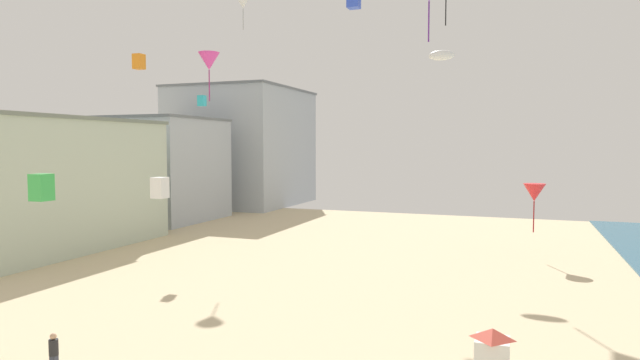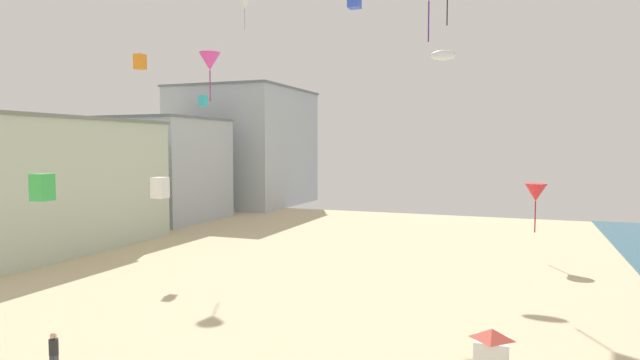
{
  "view_description": "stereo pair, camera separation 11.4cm",
  "coord_description": "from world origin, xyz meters",
  "px_view_note": "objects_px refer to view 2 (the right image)",
  "views": [
    {
      "loc": [
        12.35,
        -7.55,
        8.6
      ],
      "look_at": [
        3.9,
        15.01,
        7.07
      ],
      "focal_mm": 30.06,
      "sensor_mm": 36.0,
      "label": 1
    },
    {
      "loc": [
        12.46,
        -7.51,
        8.6
      ],
      "look_at": [
        3.9,
        15.01,
        7.07
      ],
      "focal_mm": 30.06,
      "sensor_mm": 36.0,
      "label": 2
    }
  ],
  "objects_px": {
    "kite_flyer": "(54,352)",
    "lifeguard_stand": "(492,350)",
    "kite_white_parafoil": "(443,55)",
    "kite_white_delta": "(244,3)",
    "kite_white_box": "(160,188)",
    "kite_red_delta": "(536,193)",
    "kite_magenta_delta": "(210,61)",
    "kite_green_box": "(42,187)",
    "kite_cyan_box": "(203,101)",
    "kite_orange_box": "(140,62)"
  },
  "relations": [
    {
      "from": "kite_white_parafoil",
      "to": "kite_green_box",
      "type": "bearing_deg",
      "value": -118.42
    },
    {
      "from": "kite_flyer",
      "to": "lifeguard_stand",
      "type": "relative_size",
      "value": 0.64
    },
    {
      "from": "kite_cyan_box",
      "to": "kite_white_box",
      "type": "distance_m",
      "value": 20.45
    },
    {
      "from": "kite_flyer",
      "to": "lifeguard_stand",
      "type": "height_order",
      "value": "lifeguard_stand"
    },
    {
      "from": "kite_orange_box",
      "to": "kite_white_parafoil",
      "type": "xyz_separation_m",
      "value": [
        16.68,
        16.65,
        2.03
      ]
    },
    {
      "from": "kite_orange_box",
      "to": "kite_green_box",
      "type": "bearing_deg",
      "value": -76.46
    },
    {
      "from": "kite_flyer",
      "to": "kite_white_parafoil",
      "type": "bearing_deg",
      "value": -69.33
    },
    {
      "from": "kite_magenta_delta",
      "to": "kite_white_box",
      "type": "distance_m",
      "value": 11.72
    },
    {
      "from": "kite_cyan_box",
      "to": "kite_white_delta",
      "type": "bearing_deg",
      "value": 91.9
    },
    {
      "from": "lifeguard_stand",
      "to": "kite_white_parafoil",
      "type": "height_order",
      "value": "kite_white_parafoil"
    },
    {
      "from": "kite_orange_box",
      "to": "kite_white_parafoil",
      "type": "distance_m",
      "value": 23.66
    },
    {
      "from": "kite_red_delta",
      "to": "kite_white_parafoil",
      "type": "bearing_deg",
      "value": 170.59
    },
    {
      "from": "kite_flyer",
      "to": "kite_orange_box",
      "type": "xyz_separation_m",
      "value": [
        -6.72,
        13.42,
        13.05
      ]
    },
    {
      "from": "kite_white_delta",
      "to": "kite_orange_box",
      "type": "bearing_deg",
      "value": -84.64
    },
    {
      "from": "kite_cyan_box",
      "to": "lifeguard_stand",
      "type": "bearing_deg",
      "value": -39.09
    },
    {
      "from": "kite_flyer",
      "to": "kite_orange_box",
      "type": "bearing_deg",
      "value": -24.39
    },
    {
      "from": "kite_white_parafoil",
      "to": "lifeguard_stand",
      "type": "bearing_deg",
      "value": -78.36
    },
    {
      "from": "kite_flyer",
      "to": "lifeguard_stand",
      "type": "xyz_separation_m",
      "value": [
        15.43,
        3.53,
        0.92
      ]
    },
    {
      "from": "kite_magenta_delta",
      "to": "kite_white_delta",
      "type": "bearing_deg",
      "value": 111.59
    },
    {
      "from": "lifeguard_stand",
      "to": "kite_white_parafoil",
      "type": "xyz_separation_m",
      "value": [
        -5.46,
        26.53,
        14.16
      ]
    },
    {
      "from": "kite_red_delta",
      "to": "kite_green_box",
      "type": "bearing_deg",
      "value": -130.5
    },
    {
      "from": "kite_flyer",
      "to": "kite_green_box",
      "type": "relative_size",
      "value": 1.32
    },
    {
      "from": "kite_green_box",
      "to": "kite_white_parafoil",
      "type": "bearing_deg",
      "value": 61.58
    },
    {
      "from": "kite_orange_box",
      "to": "kite_white_delta",
      "type": "bearing_deg",
      "value": 95.36
    },
    {
      "from": "kite_white_delta",
      "to": "kite_white_parafoil",
      "type": "distance_m",
      "value": 19.17
    },
    {
      "from": "kite_flyer",
      "to": "kite_magenta_delta",
      "type": "height_order",
      "value": "kite_magenta_delta"
    },
    {
      "from": "kite_green_box",
      "to": "kite_red_delta",
      "type": "distance_m",
      "value": 33.26
    },
    {
      "from": "kite_white_box",
      "to": "kite_green_box",
      "type": "bearing_deg",
      "value": -164.22
    },
    {
      "from": "kite_red_delta",
      "to": "kite_cyan_box",
      "type": "relative_size",
      "value": 4.33
    },
    {
      "from": "kite_green_box",
      "to": "kite_cyan_box",
      "type": "relative_size",
      "value": 1.44
    },
    {
      "from": "kite_white_delta",
      "to": "kite_white_box",
      "type": "xyz_separation_m",
      "value": [
        9.3,
        -24.97,
        -15.15
      ]
    },
    {
      "from": "lifeguard_stand",
      "to": "kite_green_box",
      "type": "relative_size",
      "value": 2.06
    },
    {
      "from": "kite_green_box",
      "to": "kite_white_box",
      "type": "xyz_separation_m",
      "value": [
        5.37,
        1.52,
        0.02
      ]
    },
    {
      "from": "kite_white_delta",
      "to": "kite_cyan_box",
      "type": "xyz_separation_m",
      "value": [
        0.25,
        -7.49,
        -9.63
      ]
    },
    {
      "from": "kite_white_delta",
      "to": "kite_magenta_delta",
      "type": "bearing_deg",
      "value": -68.41
    },
    {
      "from": "kite_white_delta",
      "to": "kite_cyan_box",
      "type": "distance_m",
      "value": 12.2
    },
    {
      "from": "kite_white_box",
      "to": "kite_magenta_delta",
      "type": "bearing_deg",
      "value": 108.28
    },
    {
      "from": "kite_flyer",
      "to": "kite_orange_box",
      "type": "relative_size",
      "value": 1.72
    },
    {
      "from": "kite_magenta_delta",
      "to": "kite_white_box",
      "type": "relative_size",
      "value": 3.18
    },
    {
      "from": "kite_orange_box",
      "to": "kite_red_delta",
      "type": "xyz_separation_m",
      "value": [
        23.94,
        15.45,
        -8.89
      ]
    },
    {
      "from": "kite_flyer",
      "to": "kite_red_delta",
      "type": "bearing_deg",
      "value": -81.81
    },
    {
      "from": "kite_red_delta",
      "to": "kite_white_box",
      "type": "height_order",
      "value": "kite_white_box"
    },
    {
      "from": "kite_magenta_delta",
      "to": "kite_white_parafoil",
      "type": "height_order",
      "value": "kite_white_parafoil"
    },
    {
      "from": "kite_red_delta",
      "to": "kite_cyan_box",
      "type": "bearing_deg",
      "value": -166.07
    },
    {
      "from": "kite_white_delta",
      "to": "kite_white_parafoil",
      "type": "relative_size",
      "value": 1.4
    },
    {
      "from": "kite_white_delta",
      "to": "kite_green_box",
      "type": "bearing_deg",
      "value": -81.56
    },
    {
      "from": "kite_orange_box",
      "to": "kite_white_parafoil",
      "type": "height_order",
      "value": "kite_white_parafoil"
    },
    {
      "from": "kite_flyer",
      "to": "kite_white_box",
      "type": "height_order",
      "value": "kite_white_box"
    },
    {
      "from": "kite_magenta_delta",
      "to": "kite_green_box",
      "type": "bearing_deg",
      "value": -103.24
    },
    {
      "from": "kite_green_box",
      "to": "kite_white_parafoil",
      "type": "height_order",
      "value": "kite_white_parafoil"
    }
  ]
}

